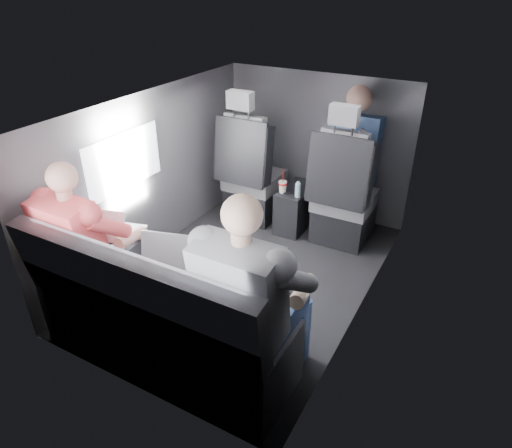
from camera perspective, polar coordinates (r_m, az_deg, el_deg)
The scene contains 20 objects.
floor at distance 3.68m, azimuth -0.85°, elevation -6.27°, with size 2.60×2.60×0.00m, color black.
ceiling at distance 3.10m, azimuth -1.03°, elevation 14.48°, with size 2.60×2.60×0.00m, color #B2B2AD.
panel_left at distance 3.82m, azimuth -12.81°, elevation 5.99°, with size 0.02×2.60×1.35m, color #56565B.
panel_right at distance 3.04m, azimuth 13.98°, elevation -0.51°, with size 0.02×2.60×1.35m, color #56565B.
panel_front at distance 4.42m, azimuth 7.55°, elevation 9.70°, with size 1.80×0.02×1.35m, color #56565B.
panel_back at distance 2.46m, azimuth -16.26°, elevation -8.71°, with size 1.80×0.02×1.35m, color #56565B.
side_window at distance 3.53m, azimuth -16.11°, elevation 7.52°, with size 0.02×0.75×0.42m, color white.
seatbelt at distance 3.68m, azimuth 10.47°, elevation 7.44°, with size 0.05×0.01×0.65m, color black.
front_seat_left at distance 4.31m, azimuth -0.58°, elevation 5.51°, with size 0.52×0.58×1.26m.
front_seat_right at distance 3.99m, azimuth 10.78°, elevation 2.89°, with size 0.52×0.58×1.26m.
center_console at distance 4.25m, azimuth 5.00°, elevation 2.03°, with size 0.24×0.48×0.41m.
rear_bench at distance 2.82m, azimuth -11.86°, elevation -12.08°, with size 1.60×0.57×0.92m.
soda_cup at distance 4.05m, azimuth 3.35°, elevation 4.72°, with size 0.08×0.08×0.23m.
water_bottle at distance 3.98m, azimuth 5.25°, elevation 4.27°, with size 0.05×0.05×0.14m.
laptop_white at distance 3.17m, azimuth -17.26°, elevation -0.64°, with size 0.34×0.35×0.22m.
laptop_silver at distance 2.80m, azimuth -9.57°, elevation -3.83°, with size 0.39×0.39×0.24m.
laptop_black at distance 2.54m, azimuth 1.67°, elevation -7.07°, with size 0.41×0.42×0.25m.
passenger_rear_left at distance 3.04m, azimuth -19.84°, elevation -2.52°, with size 0.50×0.62×1.22m.
passenger_rear_right at distance 2.39m, azimuth -0.32°, elevation -9.30°, with size 0.54×0.66×1.29m.
passenger_front_right at distance 4.08m, azimuth 12.09°, elevation 8.91°, with size 0.43×0.43×0.90m.
Camera 1 is at (1.49, -2.59, 2.15)m, focal length 32.00 mm.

